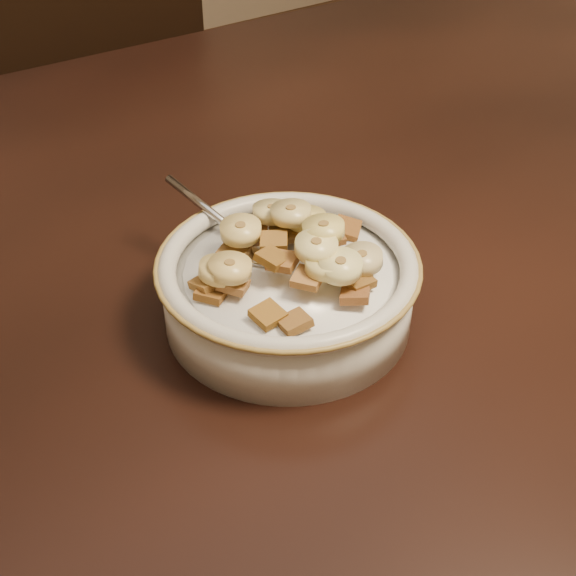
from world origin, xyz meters
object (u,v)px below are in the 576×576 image
cereal_bowl (288,296)px  table (323,216)px  spoon (260,250)px  chair (149,177)px

cereal_bowl → table: bearing=45.5°
cereal_bowl → spoon: bearing=102.0°
cereal_bowl → spoon: 0.04m
table → chair: size_ratio=1.38×
chair → table: bearing=-100.7°
table → cereal_bowl: bearing=-132.9°
table → chair: (0.04, 0.52, -0.22)m
spoon → chair: bearing=-117.7°
table → spoon: spoon is taller
table → cereal_bowl: size_ratio=7.41×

